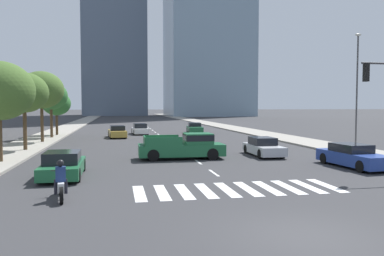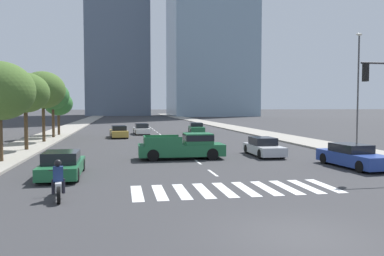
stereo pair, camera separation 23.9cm
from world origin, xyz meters
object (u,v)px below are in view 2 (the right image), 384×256
Objects in this scene: motorcycle_lead at (58,183)px; street_tree_second at (25,93)px; sedan_silver_1 at (264,147)px; sedan_blue_5 at (353,157)px; pickup_truck at (185,146)px; sedan_green_2 at (62,165)px; sedan_white_0 at (141,129)px; street_tree_fourth at (53,96)px; street_lamp_east at (358,84)px; sedan_gold_3 at (119,132)px; sedan_green_4 at (196,128)px; street_tree_fifth at (58,104)px; street_tree_third at (43,90)px.

street_tree_second is at bearing 7.41° from motorcycle_lead.
sedan_blue_5 is (3.10, -5.79, 0.03)m from sedan_silver_1.
pickup_truck is 1.22× the size of sedan_green_2.
sedan_white_0 is 23.55m from sedan_silver_1.
street_tree_fourth reaches higher than sedan_white_0.
sedan_silver_1 is at bearing -164.49° from sedan_white_0.
sedan_white_0 is 26.64m from street_lamp_east.
sedan_silver_1 is at bearing -155.76° from sedan_blue_5.
sedan_blue_5 is at bearing -81.69° from motorcycle_lead.
sedan_gold_3 is 0.95× the size of sedan_green_4.
pickup_truck reaches higher than sedan_silver_1.
sedan_gold_3 is 0.79× the size of street_tree_fourth.
street_tree_fifth is at bearing -147.33° from sedan_blue_5.
sedan_blue_5 is at bearing 12.21° from sedan_green_4.
motorcycle_lead is at bearing -73.41° from street_tree_second.
sedan_green_4 reaches higher than sedan_green_2.
street_tree_fifth is at bearing 140.65° from street_lamp_east.
pickup_truck is at bearing -7.12° from sedan_green_4.
motorcycle_lead is 0.24× the size of street_lamp_east.
sedan_white_0 is 0.80× the size of street_tree_second.
sedan_blue_5 is at bearing -29.91° from pickup_truck.
pickup_truck is 10.18m from sedan_blue_5.
sedan_green_2 is 0.92× the size of street_tree_fifth.
sedan_blue_5 is 0.75× the size of street_tree_third.
sedan_green_4 is at bearing -23.63° from sedan_green_2.
street_tree_fifth is at bearing -0.52° from motorcycle_lead.
street_tree_third reaches higher than sedan_silver_1.
sedan_green_4 is at bearing 32.99° from street_tree_third.
sedan_silver_1 is 0.95× the size of sedan_gold_3.
sedan_blue_5 is 27.40m from street_tree_third.
street_tree_second reaches higher than sedan_green_2.
street_tree_fifth is (0.00, 8.78, -1.20)m from street_tree_third.
sedan_white_0 is 28.76m from sedan_green_2.
street_lamp_east reaches higher than sedan_gold_3.
sedan_silver_1 is (5.63, 0.57, -0.23)m from pickup_truck.
street_tree_fourth reaches higher than street_tree_second.
street_tree_third is 8.86m from street_tree_fifth.
sedan_blue_5 is 9.36m from street_lamp_east.
sedan_blue_5 is (3.38, -28.99, 0.00)m from sedan_green_4.
street_tree_fifth is at bearing -77.51° from sedan_green_4.
street_tree_second reaches higher than street_tree_fifth.
street_tree_third reaches higher than sedan_green_2.
street_tree_third is (-11.29, 12.96, 4.14)m from pickup_truck.
street_lamp_east is 1.34× the size of street_tree_third.
sedan_silver_1 is at bearing -51.38° from street_tree_fifth.
sedan_green_2 is 0.99× the size of sedan_gold_3.
street_lamp_east reaches higher than street_tree_third.
street_tree_fifth is (-11.29, 21.75, 2.94)m from pickup_truck.
street_tree_second is (-6.85, -12.00, 3.87)m from sedan_gold_3.
street_tree_fourth is (-6.85, -0.10, 3.94)m from sedan_gold_3.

